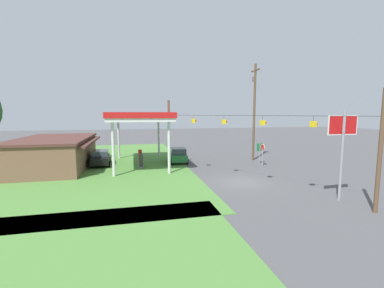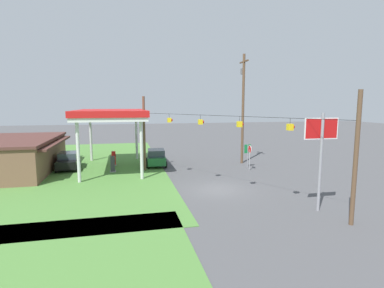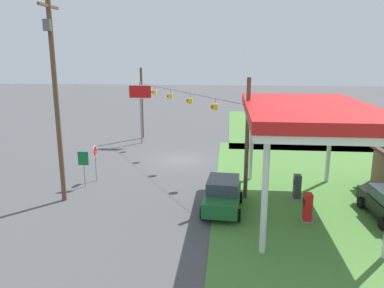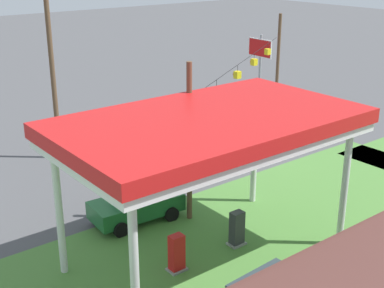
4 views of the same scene
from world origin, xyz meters
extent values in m
plane|color=#4C4C4F|center=(0.00, 0.00, 0.00)|extent=(160.00, 160.00, 0.00)
cube|color=#4C7F38|center=(-16.00, 16.00, 0.02)|extent=(24.00, 24.00, 0.04)
cube|color=silver|center=(9.51, 8.07, 5.23)|extent=(11.15, 6.37, 0.35)
cube|color=red|center=(9.51, 8.07, 5.68)|extent=(11.35, 6.57, 0.55)
cylinder|color=silver|center=(4.54, 5.49, 2.53)|extent=(0.28, 0.28, 5.06)
cylinder|color=silver|center=(14.49, 5.49, 2.53)|extent=(0.28, 0.28, 5.06)
cylinder|color=silver|center=(4.54, 10.66, 2.53)|extent=(0.28, 0.28, 5.06)
cube|color=gray|center=(7.97, 8.07, 0.06)|extent=(0.71, 0.56, 0.12)
cube|color=#333338|center=(7.97, 8.07, 0.83)|extent=(0.55, 0.40, 1.42)
cube|color=black|center=(7.97, 7.86, 1.11)|extent=(0.39, 0.03, 0.24)
cube|color=gray|center=(11.06, 8.07, 0.06)|extent=(0.71, 0.56, 0.12)
cube|color=red|center=(11.06, 8.07, 0.83)|extent=(0.55, 0.40, 1.42)
cube|color=black|center=(11.06, 7.86, 1.11)|extent=(0.39, 0.03, 0.24)
cube|color=#1E602D|center=(10.06, 3.66, 0.73)|extent=(4.23, 2.13, 0.78)
cube|color=#333D47|center=(9.82, 3.68, 1.45)|extent=(2.37, 1.85, 0.67)
cylinder|color=black|center=(11.40, 4.52, 0.34)|extent=(0.69, 0.27, 0.68)
cylinder|color=black|center=(11.27, 2.63, 0.34)|extent=(0.69, 0.27, 0.68)
cylinder|color=black|center=(8.86, 4.69, 0.34)|extent=(0.69, 0.27, 0.68)
cylinder|color=black|center=(8.73, 2.81, 0.34)|extent=(0.69, 0.27, 0.68)
cylinder|color=black|center=(8.98, 11.46, 0.34)|extent=(0.69, 0.26, 0.68)
cylinder|color=black|center=(11.74, 11.61, 0.34)|extent=(0.69, 0.26, 0.68)
cylinder|color=#99999E|center=(5.78, -5.11, 1.05)|extent=(0.08, 0.08, 2.10)
cylinder|color=white|center=(5.78, -5.11, 2.10)|extent=(0.80, 0.03, 0.80)
cylinder|color=red|center=(5.78, -5.11, 2.10)|extent=(0.70, 0.03, 0.70)
cylinder|color=gray|center=(-5.78, -4.58, 3.00)|extent=(0.18, 0.18, 6.01)
cube|color=white|center=(-5.68, -4.58, 5.06)|extent=(0.06, 2.24, 1.28)
cube|color=red|center=(-5.68, -4.58, 5.06)|extent=(0.07, 2.12, 1.16)
cylinder|color=gray|center=(7.03, -5.44, 1.20)|extent=(0.07, 0.07, 2.40)
cube|color=#146B33|center=(7.08, -5.44, 1.95)|extent=(0.04, 0.70, 0.90)
cylinder|color=brown|center=(9.42, -5.80, 5.91)|extent=(0.28, 0.28, 11.82)
cube|color=brown|center=(9.42, -5.80, 11.02)|extent=(2.20, 0.14, 0.14)
cylinder|color=#59595B|center=(9.77, -5.80, 10.02)|extent=(0.44, 0.44, 0.60)
cylinder|color=brown|center=(-8.07, -5.00, 3.63)|extent=(0.24, 0.24, 7.26)
cylinder|color=brown|center=(8.07, 5.00, 3.63)|extent=(0.24, 0.24, 7.26)
cylinder|color=black|center=(0.00, 0.00, 5.67)|extent=(16.14, 10.02, 0.02)
cylinder|color=black|center=(-4.84, -3.00, 5.49)|extent=(0.02, 0.02, 0.35)
cube|color=yellow|center=(-4.84, -3.00, 5.12)|extent=(0.32, 0.32, 0.40)
sphere|color=red|center=(-4.84, -3.17, 5.12)|extent=(0.28, 0.28, 0.28)
cylinder|color=black|center=(-1.61, -1.00, 5.49)|extent=(0.02, 0.02, 0.35)
cube|color=yellow|center=(-1.61, -1.00, 5.12)|extent=(0.32, 0.32, 0.40)
sphere|color=red|center=(-1.61, -1.17, 5.12)|extent=(0.28, 0.28, 0.28)
cylinder|color=black|center=(1.61, 1.00, 5.49)|extent=(0.02, 0.02, 0.35)
cube|color=yellow|center=(1.61, 1.00, 5.12)|extent=(0.32, 0.32, 0.40)
sphere|color=red|center=(1.61, 0.83, 5.12)|extent=(0.28, 0.28, 0.28)
cylinder|color=black|center=(4.84, 3.00, 5.49)|extent=(0.02, 0.02, 0.35)
cube|color=yellow|center=(4.84, 3.00, 5.12)|extent=(0.32, 0.32, 0.40)
sphere|color=red|center=(4.84, 2.83, 5.12)|extent=(0.28, 0.28, 0.28)
camera|label=1|loc=(-19.84, 8.87, 5.81)|focal=24.00mm
camera|label=2|loc=(-21.31, 6.91, 6.50)|focal=28.00mm
camera|label=3|loc=(29.64, 3.86, 8.47)|focal=35.00mm
camera|label=4|loc=(21.44, 22.30, 11.60)|focal=50.00mm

